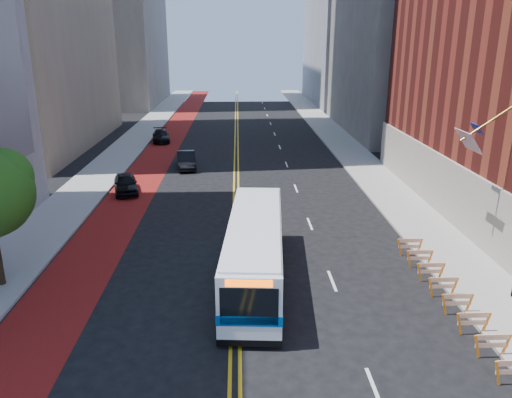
{
  "coord_description": "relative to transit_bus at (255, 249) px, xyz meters",
  "views": [
    {
      "loc": [
        0.21,
        -16.17,
        11.48
      ],
      "look_at": [
        1.08,
        8.0,
        3.67
      ],
      "focal_mm": 35.0,
      "sensor_mm": 36.0,
      "label": 1
    }
  ],
  "objects": [
    {
      "name": "ground",
      "position": [
        -0.97,
        -6.21,
        -1.67
      ],
      "size": [
        160.0,
        160.0,
        0.0
      ],
      "primitive_type": "plane",
      "color": "black",
      "rests_on": "ground"
    },
    {
      "name": "transit_bus",
      "position": [
        0.0,
        0.0,
        0.0
      ],
      "size": [
        3.38,
        11.79,
        3.2
      ],
      "rotation": [
        0.0,
        0.0,
        -0.07
      ],
      "color": "silver",
      "rests_on": "ground"
    },
    {
      "name": "lane_dashes",
      "position": [
        3.83,
        31.79,
        -1.66
      ],
      "size": [
        0.14,
        98.2,
        0.01
      ],
      "color": "silver",
      "rests_on": "ground"
    },
    {
      "name": "car_a",
      "position": [
        -9.56,
        15.22,
        -0.94
      ],
      "size": [
        2.76,
        4.6,
        1.47
      ],
      "primitive_type": "imported",
      "rotation": [
        0.0,
        0.0,
        0.25
      ],
      "color": "black",
      "rests_on": "ground"
    },
    {
      "name": "car_c",
      "position": [
        -9.75,
        35.36,
        -0.99
      ],
      "size": [
        2.67,
        4.93,
        1.36
      ],
      "primitive_type": "imported",
      "rotation": [
        0.0,
        0.0,
        0.17
      ],
      "color": "black",
      "rests_on": "ground"
    },
    {
      "name": "sidewalk_left",
      "position": [
        -12.97,
        23.79,
        -1.6
      ],
      "size": [
        4.0,
        140.0,
        0.15
      ],
      "primitive_type": "cube",
      "color": "gray",
      "rests_on": "ground"
    },
    {
      "name": "sidewalk_right",
      "position": [
        11.03,
        23.79,
        -1.6
      ],
      "size": [
        4.0,
        140.0,
        0.15
      ],
      "primitive_type": "cube",
      "color": "gray",
      "rests_on": "ground"
    },
    {
      "name": "bus_lane_paint",
      "position": [
        -9.07,
        23.79,
        -1.67
      ],
      "size": [
        3.6,
        140.0,
        0.01
      ],
      "primitive_type": "cube",
      "color": "maroon",
      "rests_on": "ground"
    },
    {
      "name": "center_line_outer",
      "position": [
        -0.79,
        23.79,
        -1.67
      ],
      "size": [
        0.14,
        140.0,
        0.01
      ],
      "primitive_type": "cube",
      "color": "gold",
      "rests_on": "ground"
    },
    {
      "name": "center_line_inner",
      "position": [
        -1.15,
        23.79,
        -1.67
      ],
      "size": [
        0.14,
        140.0,
        0.01
      ],
      "primitive_type": "cube",
      "color": "gold",
      "rests_on": "ground"
    },
    {
      "name": "construction_barriers",
      "position": [
        8.63,
        -2.79,
        -0.99
      ],
      "size": [
        1.42,
        10.91,
        1.0
      ],
      "color": "orange",
      "rests_on": "ground"
    },
    {
      "name": "car_b",
      "position": [
        -5.6,
        22.79,
        -0.91
      ],
      "size": [
        2.27,
        4.81,
        1.52
      ],
      "primitive_type": "imported",
      "rotation": [
        0.0,
        0.0,
        0.15
      ],
      "color": "black",
      "rests_on": "ground"
    }
  ]
}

